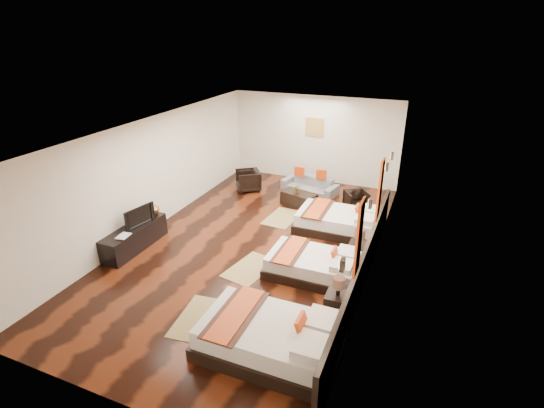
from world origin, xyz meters
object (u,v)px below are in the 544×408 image
at_px(nightstand_a, 337,302).
at_px(coffee_table, 299,199).
at_px(table_plant, 297,189).
at_px(armchair_right, 356,200).
at_px(bed_mid, 314,265).
at_px(tv_console, 135,237).
at_px(bed_near, 271,338).
at_px(nightstand_b, 358,251).
at_px(tv, 138,216).
at_px(sofa, 310,185).
at_px(figurine, 152,208).
at_px(armchair_left, 248,180).
at_px(book, 119,235).
at_px(bed_far, 339,221).

relative_size(nightstand_a, coffee_table, 0.81).
xyz_separation_m(coffee_table, table_plant, (-0.05, -0.04, 0.32)).
distance_m(nightstand_a, armchair_right, 4.77).
xyz_separation_m(bed_mid, tv_console, (-4.19, -0.50, 0.03)).
bearing_deg(tv_console, nightstand_a, -6.74).
xyz_separation_m(bed_near, table_plant, (-1.49, 5.57, 0.23)).
xyz_separation_m(nightstand_b, tv_console, (-4.95, -1.31, -0.02)).
relative_size(tv, sofa, 0.47).
relative_size(bed_near, nightstand_a, 2.76).
bearing_deg(figurine, coffee_table, 47.59).
distance_m(coffee_table, table_plant, 0.33).
bearing_deg(tv, figurine, 16.05).
bearing_deg(table_plant, nightstand_b, -46.94).
bearing_deg(nightstand_a, armchair_left, 129.82).
bearing_deg(bed_near, book, 161.85).
bearing_deg(armchair_left, nightstand_a, 3.77).
xyz_separation_m(figurine, armchair_left, (0.89, 3.54, -0.39)).
distance_m(nightstand_b, book, 5.27).
distance_m(nightstand_a, table_plant, 4.85).
bearing_deg(armchair_left, coffee_table, 38.17).
bearing_deg(book, tv_console, 90.00).
bearing_deg(bed_far, armchair_right, 84.97).
relative_size(tv_console, sofa, 1.03).
height_order(bed_far, sofa, bed_far).
xyz_separation_m(bed_mid, table_plant, (-1.49, 3.22, 0.27)).
xyz_separation_m(book, figurine, (0.00, 1.21, 0.15)).
bearing_deg(coffee_table, nightstand_a, -63.18).
height_order(bed_far, tv, tv).
distance_m(bed_near, armchair_right, 6.00).
bearing_deg(nightstand_a, armchair_right, 97.42).
height_order(nightstand_a, armchair_left, nightstand_a).
bearing_deg(sofa, armchair_right, -9.81).
distance_m(bed_near, bed_mid, 2.35).
relative_size(bed_near, book, 6.93).
bearing_deg(bed_near, bed_mid, 90.10).
xyz_separation_m(figurine, sofa, (2.75, 4.06, -0.46)).
xyz_separation_m(tv, armchair_right, (4.28, 4.01, -0.51)).
relative_size(tv_console, armchair_right, 3.02).
bearing_deg(figurine, tv, -85.22).
bearing_deg(armchair_right, bed_far, -130.46).
distance_m(bed_mid, tv_console, 4.22).
relative_size(nightstand_b, armchair_right, 1.41).
distance_m(figurine, sofa, 4.93).
bearing_deg(nightstand_b, book, -160.10).
distance_m(tv, figurine, 0.60).
bearing_deg(armchair_right, tv, -172.29).
bearing_deg(nightstand_a, bed_far, 103.06).
bearing_deg(tv, bed_far, -47.57).
distance_m(bed_far, table_plant, 1.85).
height_order(figurine, armchair_right, figurine).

